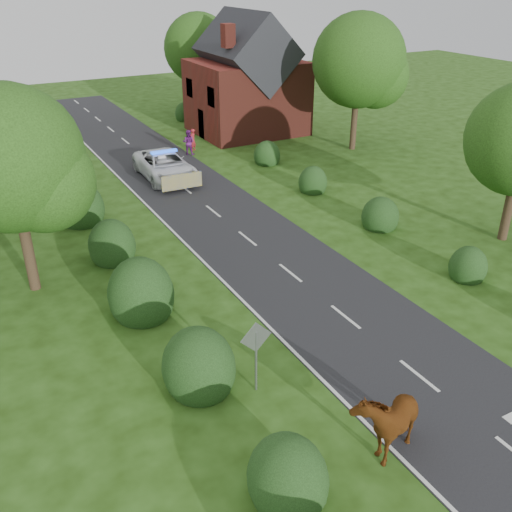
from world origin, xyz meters
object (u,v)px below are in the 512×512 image
cow (387,421)px  police_van (165,166)px  road_sign (256,347)px  pedestrian_purple (188,142)px  pedestrian_red (193,140)px

cow → police_van: 24.33m
road_sign → police_van: (4.68, 20.39, -0.82)m
cow → pedestrian_purple: size_ratio=1.41×
road_sign → police_van: road_sign is taller
police_van → pedestrian_purple: 5.23m
police_van → cow: bearing=-94.5°
cow → road_sign: bearing=-173.6°
road_sign → police_van: bearing=77.1°
cow → police_van: (2.67, 24.18, -0.05)m
cow → pedestrian_red: cow is taller
road_sign → pedestrian_red: size_ratio=1.59×
cow → pedestrian_red: 29.69m
road_sign → cow: (2.00, -3.78, -0.77)m
road_sign → cow: 4.35m
road_sign → pedestrian_purple: 25.74m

